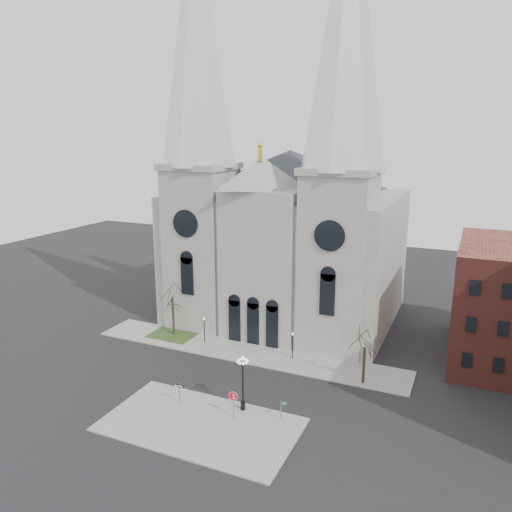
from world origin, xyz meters
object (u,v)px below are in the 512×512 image
at_px(one_way_sign, 179,390).
at_px(street_name_sign, 282,408).
at_px(globe_lamp, 243,376).
at_px(stop_sign, 233,399).

relative_size(one_way_sign, street_name_sign, 1.11).
distance_m(globe_lamp, street_name_sign, 4.70).
xyz_separation_m(globe_lamp, street_name_sign, (4.06, -0.06, -2.37)).
bearing_deg(stop_sign, street_name_sign, 35.22).
xyz_separation_m(stop_sign, street_name_sign, (4.26, 1.57, -0.76)).
bearing_deg(one_way_sign, street_name_sign, 0.08).
bearing_deg(globe_lamp, stop_sign, -96.90).
bearing_deg(one_way_sign, globe_lamp, 5.71).
bearing_deg(street_name_sign, stop_sign, -172.43).
height_order(globe_lamp, one_way_sign, globe_lamp).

